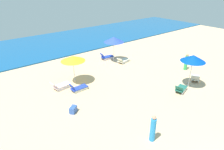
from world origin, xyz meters
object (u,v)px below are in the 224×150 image
object	(u,v)px
beachgoer_0	(153,129)
cooler_box_0	(73,110)
lounge_chair_2_0	(123,60)
lounge_chair_1_1	(61,86)
lounge_chair_4_1	(195,78)
umbrella_4	(193,58)
beachgoer_1	(186,62)
lounge_chair_1_0	(78,88)
lounge_chair_2_1	(107,57)
umbrella_1	(73,59)
lounge_chair_4_0	(181,89)
umbrella_2	(114,40)

from	to	relation	value
beachgoer_0	cooler_box_0	distance (m)	5.21
lounge_chair_2_0	cooler_box_0	distance (m)	9.25
lounge_chair_1_1	lounge_chair_4_1	distance (m)	11.05
umbrella_4	beachgoer_1	distance (m)	3.84
lounge_chair_1_0	lounge_chair_2_0	size ratio (longest dim) A/B	0.87
lounge_chair_2_1	umbrella_4	distance (m)	9.23
umbrella_1	lounge_chair_1_0	distance (m)	2.34
umbrella_1	umbrella_4	size ratio (longest dim) A/B	0.88
lounge_chair_1_0	lounge_chair_2_1	bearing A→B (deg)	-57.21
umbrella_4	lounge_chair_4_0	distance (m)	2.44
umbrella_4	lounge_chair_2_0	bearing A→B (deg)	94.94
umbrella_1	lounge_chair_2_0	world-z (taller)	umbrella_1
umbrella_4	beachgoer_1	size ratio (longest dim) A/B	1.68
umbrella_2	cooler_box_0	distance (m)	9.40
lounge_chair_2_1	lounge_chair_4_0	world-z (taller)	lounge_chair_2_1
umbrella_2	lounge_chair_2_0	world-z (taller)	umbrella_2
umbrella_2	lounge_chair_4_1	distance (m)	8.32
lounge_chair_2_1	lounge_chair_4_1	distance (m)	9.06
umbrella_4	beachgoer_1	xyz separation A→B (m)	(2.78, 2.07, -1.65)
lounge_chair_2_0	lounge_chair_4_0	distance (m)	7.20
lounge_chair_2_0	beachgoer_1	world-z (taller)	beachgoer_1
lounge_chair_1_1	umbrella_4	size ratio (longest dim) A/B	0.59
lounge_chair_4_1	lounge_chair_2_1	bearing A→B (deg)	-11.30
lounge_chair_1_0	umbrella_1	bearing A→B (deg)	-20.80
lounge_chair_2_0	lounge_chair_4_0	xyz separation A→B (m)	(-0.57, -7.18, 0.03)
lounge_chair_1_1	lounge_chair_4_1	bearing A→B (deg)	-126.71
lounge_chair_4_0	beachgoer_1	world-z (taller)	beachgoer_1
beachgoer_1	umbrella_2	bearing A→B (deg)	159.35
lounge_chair_1_0	beachgoer_1	world-z (taller)	beachgoer_1
umbrella_4	lounge_chair_1_1	bearing A→B (deg)	143.13
umbrella_1	cooler_box_0	distance (m)	4.53
lounge_chair_1_0	beachgoer_0	xyz separation A→B (m)	(0.40, -6.99, 0.50)
lounge_chair_4_1	cooler_box_0	size ratio (longest dim) A/B	2.63
lounge_chair_2_1	beachgoer_0	xyz separation A→B (m)	(-5.35, -10.96, 0.46)
beachgoer_0	lounge_chair_1_1	bearing A→B (deg)	79.61
lounge_chair_1_1	beachgoer_1	bearing A→B (deg)	-115.27
lounge_chair_4_1	lounge_chair_1_0	bearing A→B (deg)	32.23
umbrella_4	lounge_chair_4_1	size ratio (longest dim) A/B	1.86
lounge_chair_4_0	beachgoer_1	bearing A→B (deg)	-76.64
umbrella_2	lounge_chair_1_1	bearing A→B (deg)	-164.87
lounge_chair_2_1	lounge_chair_4_1	size ratio (longest dim) A/B	1.06
beachgoer_0	umbrella_4	bearing A→B (deg)	-2.33
lounge_chair_2_0	lounge_chair_4_1	xyz separation A→B (m)	(2.01, -6.84, 0.01)
lounge_chair_2_1	beachgoer_0	world-z (taller)	beachgoer_0
lounge_chair_1_0	umbrella_2	distance (m)	6.94
lounge_chair_1_1	beachgoer_0	world-z (taller)	beachgoer_0
umbrella_1	beachgoer_1	xyz separation A→B (m)	(9.45, -4.14, -1.37)
lounge_chair_1_1	lounge_chair_2_1	xyz separation A→B (m)	(6.66, 2.86, 0.01)
umbrella_4	cooler_box_0	bearing A→B (deg)	162.98
umbrella_1	umbrella_2	distance (m)	5.71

